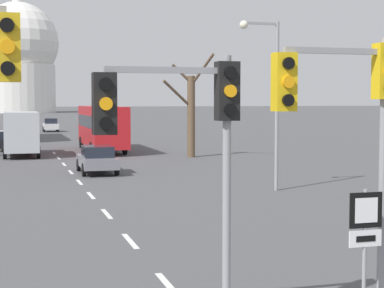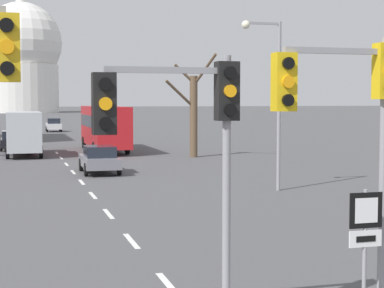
% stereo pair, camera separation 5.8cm
% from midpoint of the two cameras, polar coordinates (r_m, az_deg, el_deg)
% --- Properties ---
extents(lane_stripe_1, '(0.16, 2.00, 0.01)m').
position_cam_midpoint_polar(lane_stripe_1, '(14.06, -2.23, -12.43)').
color(lane_stripe_1, silver).
rests_on(lane_stripe_1, ground_plane).
extents(lane_stripe_2, '(0.16, 2.00, 0.01)m').
position_cam_midpoint_polar(lane_stripe_2, '(18.32, -5.61, -8.57)').
color(lane_stripe_2, silver).
rests_on(lane_stripe_2, ground_plane).
extents(lane_stripe_3, '(0.16, 2.00, 0.01)m').
position_cam_midpoint_polar(lane_stripe_3, '(22.68, -7.66, -6.17)').
color(lane_stripe_3, silver).
rests_on(lane_stripe_3, ground_plane).
extents(lane_stripe_4, '(0.16, 2.00, 0.01)m').
position_cam_midpoint_polar(lane_stripe_4, '(27.09, -9.04, -4.53)').
color(lane_stripe_4, silver).
rests_on(lane_stripe_4, ground_plane).
extents(lane_stripe_5, '(0.16, 2.00, 0.01)m').
position_cam_midpoint_polar(lane_stripe_5, '(31.52, -10.03, -3.36)').
color(lane_stripe_5, silver).
rests_on(lane_stripe_5, ground_plane).
extents(lane_stripe_6, '(0.16, 2.00, 0.01)m').
position_cam_midpoint_polar(lane_stripe_6, '(35.97, -10.77, -2.47)').
color(lane_stripe_6, silver).
rests_on(lane_stripe_6, ground_plane).
extents(lane_stripe_7, '(0.16, 2.00, 0.01)m').
position_cam_midpoint_polar(lane_stripe_7, '(40.43, -11.35, -1.78)').
color(lane_stripe_7, silver).
rests_on(lane_stripe_7, ground_plane).
extents(lane_stripe_8, '(0.16, 2.00, 0.01)m').
position_cam_midpoint_polar(lane_stripe_8, '(44.89, -11.82, -1.23)').
color(lane_stripe_8, silver).
rests_on(lane_stripe_8, ground_plane).
extents(lane_stripe_9, '(0.16, 2.00, 0.01)m').
position_cam_midpoint_polar(lane_stripe_9, '(49.37, -12.19, -0.77)').
color(lane_stripe_9, silver).
rests_on(lane_stripe_9, ground_plane).
extents(traffic_signal_near_right, '(2.24, 0.34, 5.04)m').
position_cam_midpoint_polar(traffic_signal_near_right, '(11.24, 13.76, 3.11)').
color(traffic_signal_near_right, gray).
rests_on(traffic_signal_near_right, ground_plane).
extents(traffic_signal_centre_tall, '(2.37, 0.34, 4.69)m').
position_cam_midpoint_polar(traffic_signal_centre_tall, '(10.29, -0.79, 1.66)').
color(traffic_signal_centre_tall, gray).
rests_on(traffic_signal_centre_tall, ground_plane).
extents(route_sign_post, '(0.60, 0.08, 2.47)m').
position_cam_midpoint_polar(route_sign_post, '(11.23, 15.00, -7.90)').
color(route_sign_post, gray).
rests_on(route_sign_post, ground_plane).
extents(street_lamp_right, '(1.81, 0.36, 7.35)m').
position_cam_midpoint_polar(street_lamp_right, '(28.09, 6.87, 5.09)').
color(street_lamp_right, gray).
rests_on(street_lamp_right, ground_plane).
extents(sedan_near_left, '(1.87, 3.93, 1.70)m').
position_cam_midpoint_polar(sedan_near_left, '(82.72, -12.47, 1.67)').
color(sedan_near_left, silver).
rests_on(sedan_near_left, ground_plane).
extents(sedan_near_right, '(1.79, 4.45, 1.54)m').
position_cam_midpoint_polar(sedan_near_right, '(53.03, -15.98, 0.32)').
color(sedan_near_right, black).
rests_on(sedan_near_right, ground_plane).
extents(sedan_mid_centre, '(1.91, 4.22, 1.50)m').
position_cam_midpoint_polar(sedan_mid_centre, '(35.12, -8.47, -1.33)').
color(sedan_mid_centre, slate).
rests_on(sedan_mid_centre, ground_plane).
extents(city_bus, '(2.66, 10.80, 3.48)m').
position_cam_midpoint_polar(city_bus, '(50.09, -8.04, 1.69)').
color(city_bus, red).
rests_on(city_bus, ground_plane).
extents(delivery_truck, '(2.44, 7.20, 3.14)m').
position_cam_midpoint_polar(delivery_truck, '(47.10, -15.01, 1.03)').
color(delivery_truck, '#333842').
rests_on(delivery_truck, ground_plane).
extents(bare_tree_right_near, '(3.24, 2.51, 7.11)m').
position_cam_midpoint_polar(bare_tree_right_near, '(44.40, -0.15, 2.91)').
color(bare_tree_right_near, brown).
rests_on(bare_tree_right_near, ground_plane).
extents(capitol_dome, '(25.51, 25.51, 36.04)m').
position_cam_midpoint_polar(capitol_dome, '(213.06, -15.19, 7.44)').
color(capitol_dome, silver).
rests_on(capitol_dome, ground_plane).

